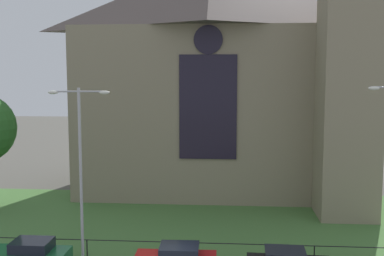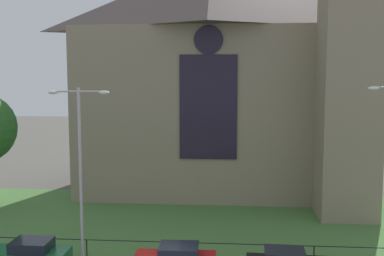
# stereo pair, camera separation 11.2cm
# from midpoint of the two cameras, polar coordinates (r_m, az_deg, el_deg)

# --- Properties ---
(ground) EXTENTS (160.00, 160.00, 0.00)m
(ground) POSITION_cam_midpoint_polar(r_m,az_deg,el_deg) (34.24, -0.72, -10.93)
(ground) COLOR #56544C
(grass_verge) EXTENTS (120.00, 20.00, 0.01)m
(grass_verge) POSITION_cam_midpoint_polar(r_m,az_deg,el_deg) (32.34, -1.04, -11.98)
(grass_verge) COLOR #477538
(grass_verge) RESTS_ON ground
(church_building) EXTENTS (23.20, 16.20, 26.00)m
(church_building) POSITION_cam_midpoint_polar(r_m,az_deg,el_deg) (41.89, 3.23, 6.50)
(church_building) COLOR gray
(church_building) RESTS_ON ground
(iron_railing) EXTENTS (24.88, 0.07, 1.13)m
(iron_railing) POSITION_cam_midpoint_polar(r_m,az_deg,el_deg) (26.76, 0.67, -13.83)
(iron_railing) COLOR black
(iron_railing) RESTS_ON ground
(streetlamp_near) EXTENTS (3.37, 0.26, 9.51)m
(streetlamp_near) POSITION_cam_midpoint_polar(r_m,az_deg,el_deg) (26.55, -13.30, -3.04)
(streetlamp_near) COLOR #B2B2B7
(streetlamp_near) RESTS_ON ground
(parked_car_green) EXTENTS (4.20, 2.02, 1.51)m
(parked_car_green) POSITION_cam_midpoint_polar(r_m,az_deg,el_deg) (27.54, -18.92, -14.05)
(parked_car_green) COLOR #196033
(parked_car_green) RESTS_ON ground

